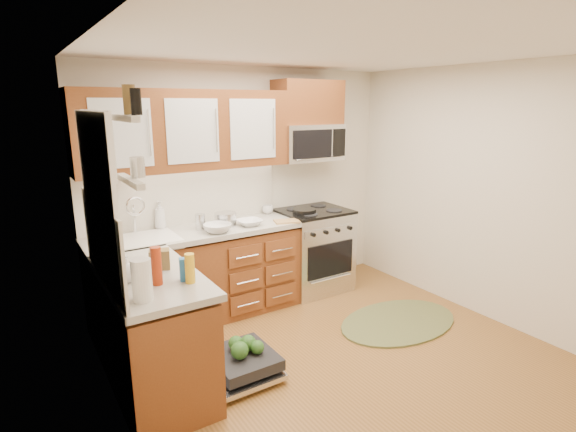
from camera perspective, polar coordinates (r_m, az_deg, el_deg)
floor at (r=4.02m, az=7.40°, el=-17.88°), size 3.50×3.50×0.00m
ceiling at (r=3.44m, az=8.79°, el=20.30°), size 3.50×3.50×0.00m
wall_back at (r=4.95m, az=-5.22°, el=3.89°), size 3.50×0.04×2.50m
wall_left at (r=2.77m, az=-20.89°, el=-5.14°), size 0.04×3.50×2.50m
wall_right at (r=4.83m, az=24.08°, el=2.46°), size 0.04×3.50×2.50m
base_cabinet_back at (r=4.63m, az=-11.31°, el=-7.70°), size 2.05×0.60×0.85m
base_cabinet_left at (r=3.62m, az=-16.77°, el=-14.42°), size 0.60×1.25×0.85m
countertop_back at (r=4.46m, az=-11.55°, el=-2.06°), size 2.07×0.64×0.05m
countertop_left at (r=3.43m, az=-17.16°, el=-7.38°), size 0.64×1.27×0.05m
backsplash_back at (r=4.66m, az=-13.06°, el=2.46°), size 2.05×0.02×0.57m
backsplash_left at (r=3.28m, az=-22.52°, el=-3.11°), size 0.02×1.25×0.57m
upper_cabinets at (r=4.43m, az=-12.82°, el=10.57°), size 2.05×0.35×0.75m
cabinet_over_mw at (r=5.08m, az=2.53°, el=14.23°), size 0.76×0.35×0.47m
range at (r=5.22m, az=3.25°, el=-4.31°), size 0.76×0.64×0.95m
microwave at (r=5.07m, az=2.65°, el=9.31°), size 0.76×0.38×0.40m
sink at (r=4.33m, az=-17.89°, el=-4.38°), size 0.62×0.50×0.26m
dishwasher at (r=3.78m, az=-6.31°, el=-18.32°), size 0.70×0.60×0.20m
window at (r=3.17m, az=-23.00°, el=2.65°), size 0.03×1.05×1.05m
window_blind at (r=3.14m, az=-23.13°, el=8.63°), size 0.02×0.96×0.40m
shelf_upper at (r=2.29m, az=-20.02°, el=11.60°), size 0.04×0.40×0.03m
shelf_lower at (r=2.32m, az=-19.40°, el=4.20°), size 0.04×0.40×0.03m
rug at (r=4.72m, az=13.84°, el=-12.90°), size 1.35×0.92×0.02m
skillet at (r=4.93m, az=2.09°, el=0.63°), size 0.33×0.33×0.05m
stock_pot at (r=4.56m, az=-7.94°, el=-0.38°), size 0.28×0.28×0.13m
cutting_board at (r=4.66m, az=-0.16°, el=-0.67°), size 0.29×0.23×0.02m
canister at (r=4.45m, az=-11.08°, el=-0.73°), size 0.12×0.12×0.16m
paper_towel_roll at (r=2.94m, az=-18.08°, el=-7.71°), size 0.15×0.15×0.27m
mustard_bottle at (r=3.15m, az=-12.36°, el=-6.51°), size 0.07×0.07×0.21m
red_bottle at (r=3.16m, az=-16.36°, el=-6.10°), size 0.09×0.09×0.27m
wooden_box at (r=3.47m, az=-15.99°, el=-5.30°), size 0.17×0.15×0.15m
blue_carton at (r=3.20m, az=-12.69°, el=-6.59°), size 0.11×0.08×0.16m
bowl_a at (r=4.54m, az=-4.89°, el=-0.83°), size 0.25×0.25×0.06m
bowl_b at (r=4.33m, az=-8.96°, el=-1.54°), size 0.35×0.35×0.08m
cup at (r=5.01m, az=-2.60°, el=0.83°), size 0.13×0.13×0.09m
soap_bottle_a at (r=4.56m, az=-15.97°, el=0.14°), size 0.13×0.13×0.28m
soap_bottle_b at (r=3.85m, az=-22.01°, el=-3.67°), size 0.10×0.10×0.18m
soap_bottle_c at (r=3.28m, az=-19.99°, el=-6.35°), size 0.19×0.19×0.19m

